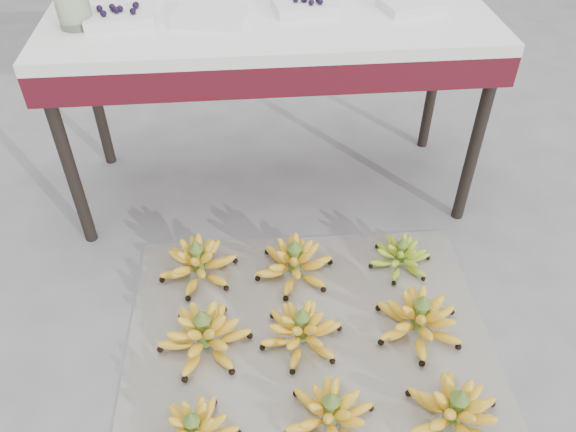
{
  "coord_description": "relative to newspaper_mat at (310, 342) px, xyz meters",
  "views": [
    {
      "loc": [
        -0.25,
        -1.15,
        1.6
      ],
      "look_at": [
        -0.11,
        0.35,
        0.29
      ],
      "focal_mm": 35.0,
      "sensor_mm": 36.0,
      "label": 1
    }
  ],
  "objects": [
    {
      "name": "ground",
      "position": [
        0.07,
        -0.02,
        -0.0
      ],
      "size": [
        60.0,
        60.0,
        0.0
      ],
      "primitive_type": "plane",
      "color": "slate",
      "rests_on": "ground"
    },
    {
      "name": "newspaper_mat",
      "position": [
        0.0,
        0.0,
        0.0
      ],
      "size": [
        1.27,
        1.08,
        0.01
      ],
      "primitive_type": "cube",
      "rotation": [
        0.0,
        0.0,
        -0.02
      ],
      "color": "silver",
      "rests_on": "ground"
    },
    {
      "name": "bunch_front_left",
      "position": [
        -0.38,
        -0.33,
        0.06
      ],
      "size": [
        0.29,
        0.29,
        0.16
      ],
      "rotation": [
        0.0,
        0.0,
        -0.16
      ],
      "color": "yellow",
      "rests_on": "newspaper_mat"
    },
    {
      "name": "bunch_front_center",
      "position": [
        0.02,
        -0.31,
        0.06
      ],
      "size": [
        0.29,
        0.29,
        0.17
      ],
      "rotation": [
        0.0,
        0.0,
        0.06
      ],
      "color": "yellow",
      "rests_on": "newspaper_mat"
    },
    {
      "name": "bunch_front_right",
      "position": [
        0.39,
        -0.34,
        0.07
      ],
      "size": [
        0.36,
        0.36,
        0.18
      ],
      "rotation": [
        0.0,
        0.0,
        0.24
      ],
      "color": "yellow",
      "rests_on": "newspaper_mat"
    },
    {
      "name": "bunch_mid_left",
      "position": [
        -0.36,
        0.01,
        0.07
      ],
      "size": [
        0.39,
        0.39,
        0.19
      ],
      "rotation": [
        0.0,
        0.0,
        -0.34
      ],
      "color": "yellow",
      "rests_on": "newspaper_mat"
    },
    {
      "name": "bunch_mid_center",
      "position": [
        -0.03,
        0.0,
        0.06
      ],
      "size": [
        0.34,
        0.34,
        0.17
      ],
      "rotation": [
        0.0,
        0.0,
        -0.22
      ],
      "color": "yellow",
      "rests_on": "newspaper_mat"
    },
    {
      "name": "bunch_mid_right",
      "position": [
        0.38,
        0.01,
        0.07
      ],
      "size": [
        0.33,
        0.33,
        0.19
      ],
      "rotation": [
        0.0,
        0.0,
        0.08
      ],
      "color": "yellow",
      "rests_on": "newspaper_mat"
    },
    {
      "name": "bunch_back_left",
      "position": [
        -0.39,
        0.35,
        0.06
      ],
      "size": [
        0.35,
        0.35,
        0.18
      ],
      "rotation": [
        0.0,
        0.0,
        0.24
      ],
      "color": "yellow",
      "rests_on": "newspaper_mat"
    },
    {
      "name": "bunch_back_center",
      "position": [
        -0.02,
        0.32,
        0.06
      ],
      "size": [
        0.33,
        0.33,
        0.18
      ],
      "rotation": [
        0.0,
        0.0,
        0.12
      ],
      "color": "yellow",
      "rests_on": "newspaper_mat"
    },
    {
      "name": "bunch_back_right",
      "position": [
        0.39,
        0.33,
        0.05
      ],
      "size": [
        0.28,
        0.28,
        0.15
      ],
      "rotation": [
        0.0,
        0.0,
        -0.19
      ],
      "color": "olive",
      "rests_on": "newspaper_mat"
    },
    {
      "name": "vendor_table",
      "position": [
        -0.06,
        0.88,
        0.71
      ],
      "size": [
        1.67,
        0.67,
        0.8
      ],
      "color": "black",
      "rests_on": "ground"
    },
    {
      "name": "tray_far_left",
      "position": [
        -0.6,
        0.87,
        0.82
      ],
      "size": [
        0.26,
        0.2,
        0.06
      ],
      "color": "silver",
      "rests_on": "vendor_table"
    },
    {
      "name": "tray_left",
      "position": [
        -0.28,
        0.85,
        0.82
      ],
      "size": [
        0.28,
        0.22,
        0.04
      ],
      "color": "silver",
      "rests_on": "vendor_table"
    },
    {
      "name": "tray_right",
      "position": [
        0.07,
        0.92,
        0.82
      ],
      "size": [
        0.25,
        0.2,
        0.06
      ],
      "color": "silver",
      "rests_on": "vendor_table"
    },
    {
      "name": "tray_far_right",
      "position": [
        0.47,
        0.89,
        0.82
      ],
      "size": [
        0.25,
        0.21,
        0.04
      ],
      "color": "silver",
      "rests_on": "vendor_table"
    },
    {
      "name": "glass_jar",
      "position": [
        -0.75,
        0.84,
        0.87
      ],
      "size": [
        0.15,
        0.15,
        0.15
      ],
      "primitive_type": "cylinder",
      "rotation": [
        0.0,
        0.0,
        -0.4
      ],
      "color": "beige",
      "rests_on": "vendor_table"
    }
  ]
}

